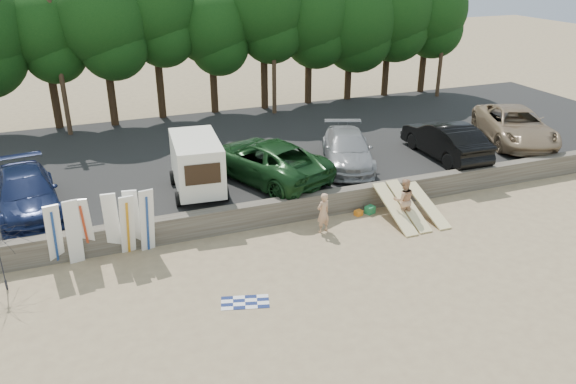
% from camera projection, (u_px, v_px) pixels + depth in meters
% --- Properties ---
extents(ground, '(120.00, 120.00, 0.00)m').
position_uv_depth(ground, '(370.00, 245.00, 20.93)').
color(ground, tan).
rests_on(ground, ground).
extents(seawall, '(44.00, 0.50, 1.00)m').
position_uv_depth(seawall, '(336.00, 201.00, 23.29)').
color(seawall, '#6B6356').
rests_on(seawall, ground).
extents(parking_lot, '(44.00, 14.50, 0.70)m').
position_uv_depth(parking_lot, '(274.00, 149.00, 29.76)').
color(parking_lot, '#282828').
rests_on(parking_lot, ground).
extents(treeline, '(33.52, 6.38, 8.90)m').
position_uv_depth(treeline, '(245.00, 15.00, 33.53)').
color(treeline, '#382616').
rests_on(treeline, parking_lot).
extents(utility_poles, '(25.80, 0.26, 9.00)m').
position_uv_depth(utility_poles, '(274.00, 35.00, 33.09)').
color(utility_poles, '#473321').
rests_on(utility_poles, parking_lot).
extents(box_trailer, '(2.37, 3.83, 2.34)m').
position_uv_depth(box_trailer, '(197.00, 163.00, 23.18)').
color(box_trailer, white).
rests_on(box_trailer, parking_lot).
extents(car_0, '(2.92, 5.74, 1.60)m').
position_uv_depth(car_0, '(26.00, 193.00, 21.61)').
color(car_0, '#121D42').
rests_on(car_0, parking_lot).
extents(car_1, '(5.16, 7.04, 1.78)m').
position_uv_depth(car_1, '(265.00, 160.00, 24.72)').
color(car_1, '#153918').
rests_on(car_1, parking_lot).
extents(car_2, '(3.91, 5.75, 1.55)m').
position_uv_depth(car_2, '(347.00, 149.00, 26.36)').
color(car_2, '#96979B').
rests_on(car_2, parking_lot).
extents(car_3, '(1.99, 5.37, 1.76)m').
position_uv_depth(car_3, '(445.00, 140.00, 27.33)').
color(car_3, black).
rests_on(car_3, parking_lot).
extents(car_4, '(5.11, 7.02, 1.77)m').
position_uv_depth(car_4, '(515.00, 126.00, 29.48)').
color(car_4, '#977E60').
rests_on(car_4, parking_lot).
extents(surfboard_upright_0, '(0.62, 0.87, 2.51)m').
position_uv_depth(surfboard_upright_0, '(54.00, 235.00, 18.98)').
color(surfboard_upright_0, white).
rests_on(surfboard_upright_0, ground).
extents(surfboard_upright_1, '(0.58, 0.61, 2.57)m').
position_uv_depth(surfboard_upright_1, '(74.00, 232.00, 19.10)').
color(surfboard_upright_1, white).
rests_on(surfboard_upright_1, ground).
extents(surfboard_upright_2, '(0.59, 0.83, 2.52)m').
position_uv_depth(surfboard_upright_2, '(85.00, 228.00, 19.43)').
color(surfboard_upright_2, white).
rests_on(surfboard_upright_2, ground).
extents(surfboard_upright_3, '(0.54, 0.65, 2.55)m').
position_uv_depth(surfboard_upright_3, '(112.00, 224.00, 19.68)').
color(surfboard_upright_3, white).
rests_on(surfboard_upright_3, ground).
extents(surfboard_upright_4, '(0.58, 0.87, 2.50)m').
position_uv_depth(surfboard_upright_4, '(127.00, 225.00, 19.68)').
color(surfboard_upright_4, white).
rests_on(surfboard_upright_4, ground).
extents(surfboard_upright_5, '(0.59, 0.67, 2.56)m').
position_uv_depth(surfboard_upright_5, '(133.00, 220.00, 19.94)').
color(surfboard_upright_5, white).
rests_on(surfboard_upright_5, ground).
extents(surfboard_upright_6, '(0.58, 0.65, 2.56)m').
position_uv_depth(surfboard_upright_6, '(147.00, 221.00, 19.92)').
color(surfboard_upright_6, white).
rests_on(surfboard_upright_6, ground).
extents(surfboard_low_0, '(0.56, 2.82, 1.16)m').
position_uv_depth(surfboard_low_0, '(395.00, 209.00, 22.47)').
color(surfboard_low_0, beige).
rests_on(surfboard_low_0, ground).
extents(surfboard_low_1, '(0.56, 2.82, 1.17)m').
position_uv_depth(surfboard_low_1, '(408.00, 206.00, 22.73)').
color(surfboard_low_1, beige).
rests_on(surfboard_low_1, ground).
extents(surfboard_low_2, '(0.56, 2.87, 1.00)m').
position_uv_depth(surfboard_low_2, '(426.00, 204.00, 23.05)').
color(surfboard_low_2, beige).
rests_on(surfboard_low_2, ground).
extents(beachgoer_a, '(0.68, 0.54, 1.63)m').
position_uv_depth(beachgoer_a, '(323.00, 213.00, 21.58)').
color(beachgoer_a, tan).
rests_on(beachgoer_a, ground).
extents(beachgoer_b, '(1.02, 0.87, 1.81)m').
position_uv_depth(beachgoer_b, '(404.00, 200.00, 22.46)').
color(beachgoer_b, tan).
rests_on(beachgoer_b, ground).
extents(cooler, '(0.46, 0.41, 0.32)m').
position_uv_depth(cooler, '(370.00, 210.00, 23.35)').
color(cooler, '#268E51').
rests_on(cooler, ground).
extents(gear_bag, '(0.35, 0.32, 0.22)m').
position_uv_depth(gear_bag, '(358.00, 213.00, 23.19)').
color(gear_bag, orange).
rests_on(gear_bag, ground).
extents(beach_towel, '(1.84, 1.84, 0.00)m').
position_uv_depth(beach_towel, '(245.00, 302.00, 17.53)').
color(beach_towel, white).
rests_on(beach_towel, ground).
extents(beach_umbrella, '(2.95, 2.92, 2.19)m').
position_uv_depth(beach_umbrella, '(3.00, 260.00, 17.78)').
color(beach_umbrella, black).
rests_on(beach_umbrella, ground).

